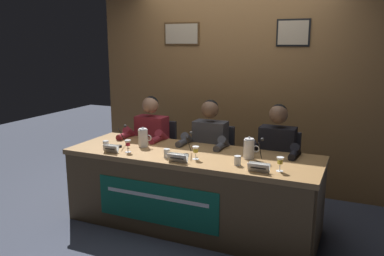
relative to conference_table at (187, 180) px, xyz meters
name	(u,v)px	position (x,y,z in m)	size (l,w,h in m)	color
ground_plane	(192,223)	(0.00, 0.10, -0.51)	(12.00, 12.00, 0.00)	#383D4C
wall_back_panelled	(235,85)	(0.00, 1.43, 0.80)	(3.71, 0.14, 2.60)	brown
conference_table	(187,180)	(0.00, 0.00, 0.00)	(2.51, 0.86, 0.76)	olive
chair_left	(157,159)	(-0.73, 0.72, -0.08)	(0.44, 0.44, 0.89)	black
panelist_left	(148,141)	(-0.73, 0.52, 0.20)	(0.51, 0.48, 1.22)	black
nameplate_left	(111,149)	(-0.73, -0.22, 0.29)	(0.16, 0.06, 0.08)	white
juice_glass_left	(128,144)	(-0.59, -0.14, 0.33)	(0.06, 0.06, 0.12)	white
water_cup_left	(106,145)	(-0.86, -0.12, 0.29)	(0.06, 0.06, 0.08)	silver
microphone_left	(121,139)	(-0.78, 0.03, 0.32)	(0.06, 0.17, 0.22)	black
chair_center	(214,167)	(0.00, 0.72, -0.08)	(0.44, 0.44, 0.89)	black
panelist_center	(207,147)	(0.00, 0.52, 0.20)	(0.51, 0.48, 1.22)	black
nameplate_center	(178,158)	(0.01, -0.24, 0.29)	(0.19, 0.06, 0.08)	white
juice_glass_center	(196,150)	(0.12, -0.09, 0.33)	(0.06, 0.06, 0.12)	white
water_cup_center	(167,154)	(-0.15, -0.14, 0.29)	(0.06, 0.06, 0.08)	silver
microphone_center	(187,148)	(-0.01, 0.01, 0.32)	(0.06, 0.17, 0.22)	black
chair_right	(278,175)	(0.74, 0.72, -0.08)	(0.44, 0.44, 0.89)	black
panelist_right	(275,155)	(0.74, 0.52, 0.20)	(0.51, 0.48, 1.22)	black
nameplate_right	(259,168)	(0.76, -0.21, 0.29)	(0.18, 0.06, 0.08)	white
juice_glass_right	(280,162)	(0.91, -0.12, 0.33)	(0.06, 0.06, 0.12)	white
water_cup_right	(238,161)	(0.54, -0.10, 0.29)	(0.06, 0.06, 0.08)	silver
microphone_right	(259,155)	(0.70, 0.04, 0.32)	(0.06, 0.17, 0.22)	black
water_pitcher_left_side	(143,138)	(-0.56, 0.12, 0.34)	(0.15, 0.10, 0.21)	silver
water_pitcher_right_side	(249,149)	(0.57, 0.15, 0.34)	(0.15, 0.10, 0.21)	silver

